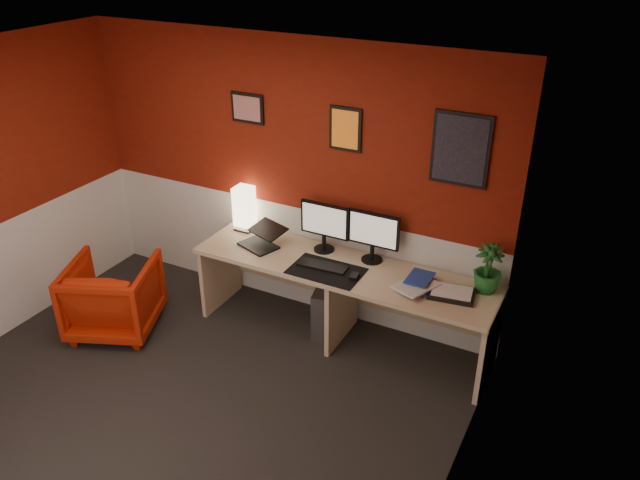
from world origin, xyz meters
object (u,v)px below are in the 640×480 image
(armchair, at_px, (113,296))
(monitor_right, at_px, (373,230))
(shoji_lamp, at_px, (244,209))
(zen_tray, at_px, (452,294))
(laptop, at_px, (258,235))
(pc_tower, at_px, (328,308))
(monitor_left, at_px, (324,220))
(potted_plant, at_px, (488,269))
(desk, at_px, (342,304))

(armchair, bearing_deg, monitor_right, -176.67)
(shoji_lamp, distance_m, zen_tray, 2.06)
(shoji_lamp, height_order, zen_tray, shoji_lamp)
(laptop, bearing_deg, pc_tower, 27.39)
(shoji_lamp, xyz_separation_m, monitor_right, (1.28, -0.01, 0.09))
(zen_tray, relative_size, pc_tower, 0.78)
(monitor_left, height_order, armchair, monitor_left)
(pc_tower, distance_m, armchair, 1.90)
(potted_plant, bearing_deg, monitor_left, 179.61)
(zen_tray, distance_m, pc_tower, 1.22)
(laptop, relative_size, pc_tower, 0.73)
(laptop, xyz_separation_m, monitor_left, (0.54, 0.21, 0.18))
(desk, height_order, monitor_left, monitor_left)
(monitor_left, distance_m, pc_tower, 0.81)
(potted_plant, height_order, pc_tower, potted_plant)
(zen_tray, bearing_deg, desk, 179.68)
(desk, height_order, armchair, desk)
(pc_tower, height_order, armchair, armchair)
(laptop, xyz_separation_m, potted_plant, (1.96, 0.20, 0.09))
(pc_tower, bearing_deg, zen_tray, -16.90)
(desk, distance_m, zen_tray, 1.01)
(desk, xyz_separation_m, zen_tray, (0.93, -0.01, 0.38))
(laptop, bearing_deg, shoji_lamp, 159.61)
(shoji_lamp, relative_size, pc_tower, 0.89)
(monitor_left, xyz_separation_m, monitor_right, (0.44, 0.02, 0.00))
(desk, height_order, laptop, laptop)
(monitor_right, distance_m, potted_plant, 0.98)
(zen_tray, distance_m, armchair, 2.93)
(shoji_lamp, relative_size, armchair, 0.54)
(monitor_right, bearing_deg, zen_tray, -15.97)
(shoji_lamp, xyz_separation_m, armchair, (-0.76, -1.00, -0.59))
(armchair, bearing_deg, laptop, -166.77)
(desk, bearing_deg, monitor_left, 144.76)
(shoji_lamp, xyz_separation_m, potted_plant, (2.25, -0.04, -0.00))
(zen_tray, bearing_deg, pc_tower, 175.78)
(armchair, bearing_deg, pc_tower, -175.84)
(shoji_lamp, distance_m, potted_plant, 2.25)
(desk, distance_m, laptop, 0.94)
(desk, xyz_separation_m, potted_plant, (1.14, 0.18, 0.56))
(zen_tray, relative_size, armchair, 0.47)
(laptop, bearing_deg, zen_tray, 19.35)
(monitor_right, relative_size, potted_plant, 1.48)
(desk, distance_m, monitor_right, 0.71)
(desk, relative_size, monitor_left, 4.48)
(zen_tray, bearing_deg, monitor_left, 170.71)
(shoji_lamp, xyz_separation_m, zen_tray, (2.04, -0.22, -0.18))
(monitor_right, bearing_deg, desk, -129.03)
(potted_plant, distance_m, armchair, 3.21)
(pc_tower, relative_size, armchair, 0.61)
(monitor_left, relative_size, armchair, 0.79)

